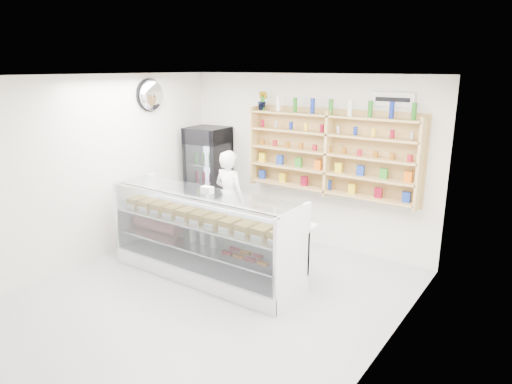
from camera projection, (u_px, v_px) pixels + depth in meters
The scene contains 8 objects.
room at pixel (206, 194), 5.57m from camera, with size 5.00×5.00×5.00m.
display_counter at pixel (207, 252), 6.49m from camera, with size 2.88×0.86×1.25m.
shop_worker at pixel (230, 199), 7.49m from camera, with size 0.59×0.39×1.61m, color white.
drinks_cooler at pixel (209, 178), 8.34m from camera, with size 0.73×0.72×1.86m.
wall_shelving at pixel (329, 154), 7.10m from camera, with size 2.84×0.28×1.33m.
potted_plant at pixel (263, 101), 7.58m from camera, with size 0.18×0.14×0.32m, color #1E6626.
security_mirror at pixel (152, 95), 7.44m from camera, with size 0.15×0.50×0.50m, color silver.
wall_sign at pixel (393, 99), 6.47m from camera, with size 0.62×0.03×0.20m, color white.
Camera 1 is at (3.58, -4.05, 2.91)m, focal length 32.00 mm.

